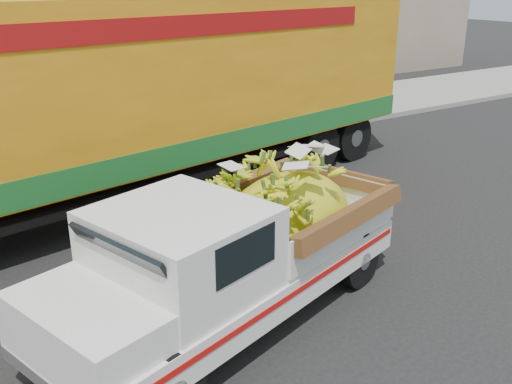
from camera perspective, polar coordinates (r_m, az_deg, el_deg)
ground at (r=7.14m, az=0.02°, el=-14.28°), size 100.00×100.00×0.00m
curb at (r=13.36m, az=-17.76°, el=2.17°), size 60.00×0.25×0.15m
sidewalk at (r=15.32m, az=-19.99°, el=4.19°), size 60.00×4.00×0.14m
building_right at (r=27.43m, az=5.97°, el=18.28°), size 14.00×6.00×6.00m
pickup_truck at (r=7.26m, az=-0.56°, el=-5.02°), size 5.29×3.15×1.75m
semi_trailer at (r=10.95m, az=-9.80°, el=10.02°), size 12.08×4.49×3.80m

